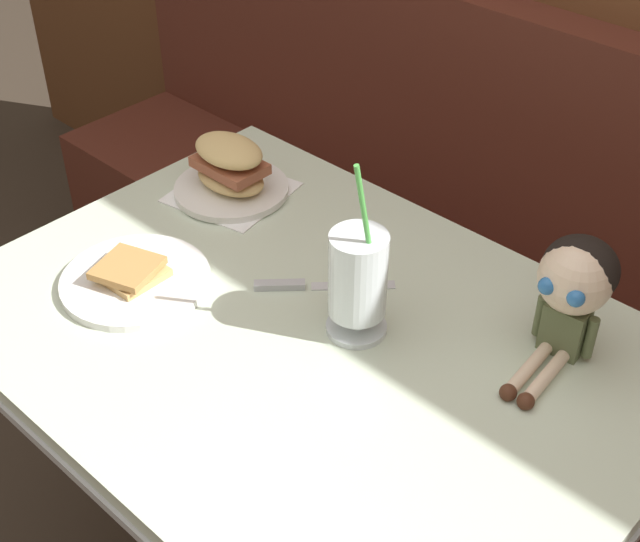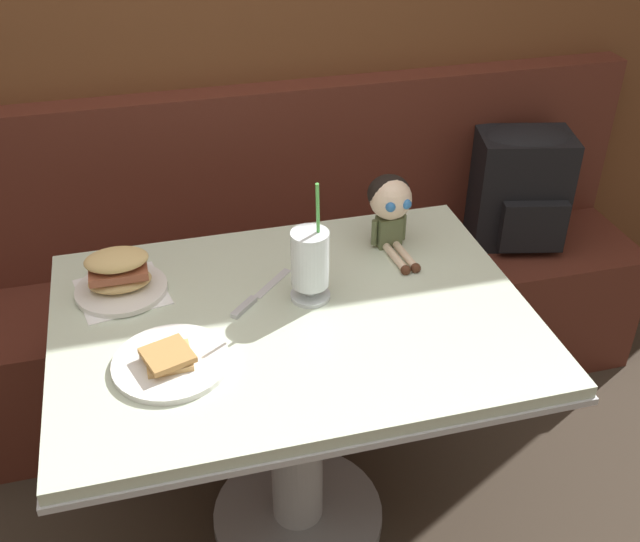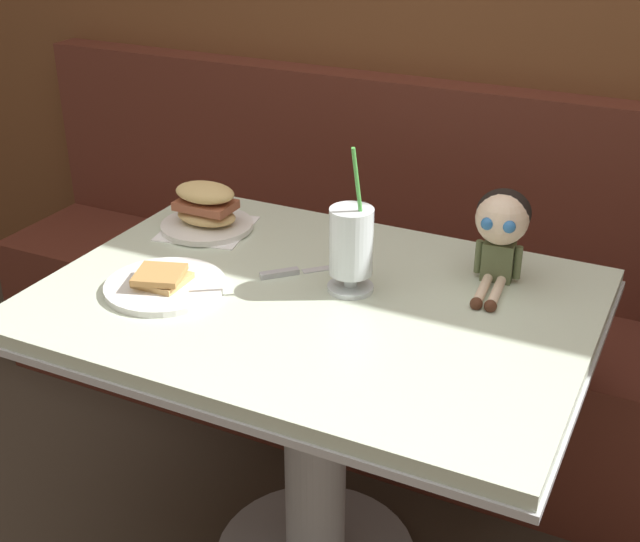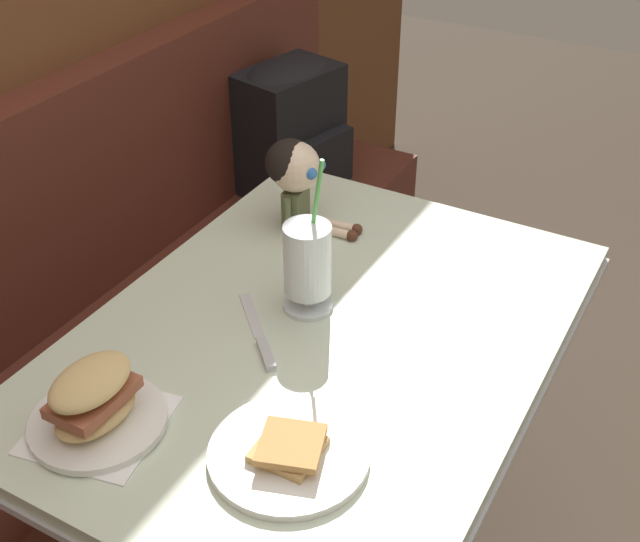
{
  "view_description": "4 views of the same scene",
  "coord_description": "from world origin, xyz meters",
  "views": [
    {
      "loc": [
        0.73,
        -0.57,
        1.66
      ],
      "look_at": [
        -0.03,
        0.24,
        0.81
      ],
      "focal_mm": 49.81,
      "sensor_mm": 36.0,
      "label": 1
    },
    {
      "loc": [
        -0.29,
        -1.18,
        1.79
      ],
      "look_at": [
        0.06,
        0.18,
        0.85
      ],
      "focal_mm": 42.03,
      "sensor_mm": 36.0,
      "label": 2
    },
    {
      "loc": [
        0.68,
        -1.18,
        1.55
      ],
      "look_at": [
        0.03,
        0.15,
        0.81
      ],
      "focal_mm": 47.48,
      "sensor_mm": 36.0,
      "label": 3
    },
    {
      "loc": [
        -1.04,
        -0.4,
        1.69
      ],
      "look_at": [
        0.02,
        0.19,
        0.86
      ],
      "focal_mm": 46.39,
      "sensor_mm": 36.0,
      "label": 4
    }
  ],
  "objects": [
    {
      "name": "wood_panel_wall",
      "position": [
        0.0,
        1.05,
        1.2
      ],
      "size": [
        4.4,
        0.08,
        2.4
      ],
      "primitive_type": "cube",
      "color": "brown",
      "rests_on": "ground"
    },
    {
      "name": "booth_bench",
      "position": [
        0.0,
        0.81,
        0.33
      ],
      "size": [
        2.6,
        0.48,
        1.0
      ],
      "color": "#512319",
      "rests_on": "ground"
    },
    {
      "name": "diner_table",
      "position": [
        0.0,
        0.18,
        0.54
      ],
      "size": [
        1.11,
        0.81,
        0.74
      ],
      "color": "beige",
      "rests_on": "ground"
    },
    {
      "name": "toast_plate",
      "position": [
        -0.29,
        0.07,
        0.75
      ],
      "size": [
        0.25,
        0.25,
        0.04
      ],
      "color": "white",
      "rests_on": "diner_table"
    },
    {
      "name": "milkshake_glass",
      "position": [
        0.06,
        0.23,
        0.84
      ],
      "size": [
        0.1,
        0.1,
        0.31
      ],
      "color": "silver",
      "rests_on": "diner_table"
    },
    {
      "name": "sandwich_plate",
      "position": [
        -0.38,
        0.37,
        0.79
      ],
      "size": [
        0.23,
        0.23,
        0.12
      ],
      "color": "white",
      "rests_on": "diner_table"
    },
    {
      "name": "butter_knife",
      "position": [
        -0.08,
        0.25,
        0.74
      ],
      "size": [
        0.18,
        0.18,
        0.01
      ],
      "color": "silver",
      "rests_on": "diner_table"
    },
    {
      "name": "seated_doll",
      "position": [
        0.31,
        0.41,
        0.87
      ],
      "size": [
        0.12,
        0.22,
        0.2
      ],
      "color": "#5B6642",
      "rests_on": "diner_table"
    },
    {
      "name": "backpack",
      "position": [
        0.91,
        0.78,
        0.66
      ],
      "size": [
        0.34,
        0.3,
        0.41
      ],
      "color": "black",
      "rests_on": "booth_bench"
    }
  ]
}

